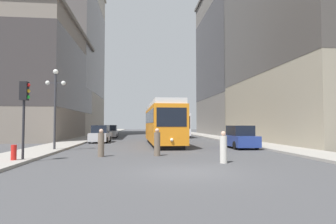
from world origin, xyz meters
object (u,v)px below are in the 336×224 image
Objects in this scene: pedestrian_crossing_near at (223,148)px; pedestrian_crossing_far at (157,143)px; parked_car_left_near at (111,132)px; pedestrian_on_sidewalk at (101,144)px; parked_car_right_far at (240,138)px; traffic_light_near_left at (24,99)px; lamp_post_left_near at (55,97)px; fire_hydrant at (14,152)px; parked_car_left_mid at (100,134)px; transit_bus at (177,124)px; streetcar at (163,122)px.

pedestrian_crossing_near is 0.94× the size of pedestrian_crossing_far.
pedestrian_on_sidewalk is (1.88, -24.52, -0.08)m from parked_car_left_near.
parked_car_right_far is 11.51m from pedestrian_on_sidewalk.
traffic_light_near_left is at bearing 26.98° from parked_car_right_far.
pedestrian_on_sidewalk is 6.24m from lamp_post_left_near.
lamp_post_left_near is 7.05m from fire_hydrant.
parked_car_left_mid is 1.00× the size of parked_car_right_far.
fire_hydrant is at bearing 27.14° from parked_car_right_far.
parked_car_right_far is (2.25, -21.05, -1.10)m from transit_bus.
parked_car_left_near is 26.94m from fire_hydrant.
parked_car_left_near is 1.11× the size of traffic_light_near_left.
traffic_light_near_left reaches higher than parked_car_right_far.
streetcar is 9.69m from pedestrian_crossing_far.
fire_hydrant is at bearing -146.62° from traffic_light_near_left.
transit_bus is at bearing 8.17° from parked_car_left_near.
lamp_post_left_near reaches higher than streetcar.
pedestrian_crossing_near is at bearing -82.74° from streetcar.
parked_car_left_near is at bearing -169.24° from transit_bus.
pedestrian_on_sidewalk is at bearing 77.23° from pedestrian_crossing_near.
fire_hydrant is at bearing -126.26° from streetcar.
parked_car_left_mid is at bearing 41.12° from pedestrian_crossing_near.
parked_car_right_far is 15.81m from traffic_light_near_left.
pedestrian_crossing_far is 0.29× the size of lamp_post_left_near.
streetcar reaches higher than pedestrian_on_sidewalk.
pedestrian_on_sidewalk is at bearing -86.72° from parked_car_left_near.
lamp_post_left_near is at bearing 69.70° from pedestrian_crossing_near.
parked_car_left_mid is 13.66m from pedestrian_on_sidewalk.
pedestrian_crossing_far is 8.62m from lamp_post_left_near.
transit_bus reaches higher than fire_hydrant.
streetcar is at bearing 23.65° from pedestrian_crossing_near.
pedestrian_crossing_near is (8.28, -16.90, -0.11)m from parked_car_left_mid.
streetcar is 17.25× the size of fire_hydrant.
parked_car_left_mid is at bearing 78.90° from lamp_post_left_near.
parked_car_left_near is at bearing -5.69° from pedestrian_on_sidewalk.
parked_car_right_far is 5.76× the size of fire_hydrant.
pedestrian_crossing_near is at bearing 94.43° from pedestrian_crossing_far.
streetcar is 7.87× the size of pedestrian_on_sidewalk.
pedestrian_on_sidewalk is at bearing -105.67° from transit_bus.
lamp_post_left_near is (-8.21, -5.79, 1.80)m from streetcar.
transit_bus is 1.94× the size of lamp_post_left_near.
pedestrian_crossing_far is at bearing -98.84° from transit_bus.
parked_car_right_far is at bearing -9.81° from pedestrian_crossing_near.
lamp_post_left_near is (-7.11, 3.75, 3.12)m from pedestrian_crossing_far.
lamp_post_left_near reaches higher than pedestrian_crossing_far.
parked_car_left_near is 29.10m from pedestrian_crossing_near.
parked_car_left_mid is 14.41m from pedestrian_crossing_far.
lamp_post_left_near reaches higher than transit_bus.
streetcar reaches higher than pedestrian_crossing_near.
streetcar is 10.68m from pedestrian_on_sidewalk.
pedestrian_on_sidewalk is at bearing 30.57° from traffic_light_near_left.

